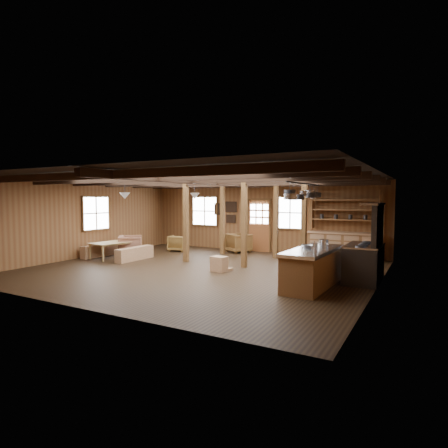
{
  "coord_description": "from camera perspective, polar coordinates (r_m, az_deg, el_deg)",
  "views": [
    {
      "loc": [
        6.09,
        -9.45,
        2.18
      ],
      "look_at": [
        0.62,
        0.4,
        1.39
      ],
      "focal_mm": 30.0,
      "sensor_mm": 36.0,
      "label": 1
    }
  ],
  "objects": [
    {
      "name": "room",
      "position": [
        11.27,
        -3.73,
        0.04
      ],
      "size": [
        10.04,
        9.04,
        2.84
      ],
      "color": "black",
      "rests_on": "ground"
    },
    {
      "name": "bowl",
      "position": [
        9.52,
        12.54,
        -3.34
      ],
      "size": [
        0.35,
        0.35,
        0.07
      ],
      "primitive_type": "imported",
      "rotation": [
        0.0,
        0.0,
        0.24
      ],
      "color": "silver",
      "rests_on": "kitchen_island"
    },
    {
      "name": "ceiling_joists",
      "position": [
        11.4,
        -3.28,
        6.53
      ],
      "size": [
        9.8,
        8.82,
        0.18
      ],
      "color": "black",
      "rests_on": "ceiling"
    },
    {
      "name": "back_counter",
      "position": [
        14.0,
        17.82,
        -2.65
      ],
      "size": [
        2.55,
        0.6,
        2.45
      ],
      "color": "brown",
      "rests_on": "floor"
    },
    {
      "name": "armchair_c",
      "position": [
        14.44,
        -14.06,
        -3.24
      ],
      "size": [
        1.18,
        1.18,
        0.77
      ],
      "primitive_type": "imported",
      "rotation": [
        0.0,
        0.0,
        2.28
      ],
      "color": "brown",
      "rests_on": "floor"
    },
    {
      "name": "step_stool",
      "position": [
        11.13,
        -0.75,
        -6.1
      ],
      "size": [
        0.54,
        0.41,
        0.45
      ],
      "primitive_type": "cube",
      "rotation": [
        0.0,
        0.0,
        -0.11
      ],
      "color": "brown",
      "rests_on": "floor"
    },
    {
      "name": "notice_boards",
      "position": [
        15.85,
        0.43,
        2.06
      ],
      "size": [
        1.08,
        0.03,
        0.9
      ],
      "color": "white",
      "rests_on": "wall_back"
    },
    {
      "name": "back_door",
      "position": [
        15.23,
        5.38,
        -0.9
      ],
      "size": [
        1.02,
        0.08,
        2.15
      ],
      "color": "brown",
      "rests_on": "floor"
    },
    {
      "name": "commercial_range",
      "position": [
        10.35,
        20.8,
        -4.71
      ],
      "size": [
        0.85,
        1.66,
        2.05
      ],
      "color": "#303032",
      "rests_on": "floor"
    },
    {
      "name": "counter_pot",
      "position": [
        10.01,
        14.88,
        -2.75
      ],
      "size": [
        0.28,
        0.28,
        0.17
      ],
      "primitive_type": "cylinder",
      "color": "silver",
      "rests_on": "kitchen_island"
    },
    {
      "name": "pendant_lamps",
      "position": [
        13.37,
        -9.56,
        4.27
      ],
      "size": [
        1.86,
        2.36,
        0.66
      ],
      "color": "#303032",
      "rests_on": "ceiling"
    },
    {
      "name": "pot_rack",
      "position": [
        10.05,
        11.98,
        4.46
      ],
      "size": [
        0.42,
        3.0,
        0.45
      ],
      "color": "#303032",
      "rests_on": "ceiling"
    },
    {
      "name": "kitchen_island",
      "position": [
        9.42,
        13.34,
        -6.5
      ],
      "size": [
        0.97,
        2.53,
        1.2
      ],
      "rotation": [
        0.0,
        0.0,
        -0.04
      ],
      "color": "brown",
      "rests_on": "floor"
    },
    {
      "name": "window_back_right",
      "position": [
        14.72,
        10.05,
        1.7
      ],
      "size": [
        1.02,
        0.06,
        1.32
      ],
      "color": "white",
      "rests_on": "wall_back"
    },
    {
      "name": "bench_aisle",
      "position": [
        13.5,
        -13.42,
        -4.42
      ],
      "size": [
        0.31,
        1.64,
        0.45
      ],
      "primitive_type": "cube",
      "color": "brown",
      "rests_on": "floor"
    },
    {
      "name": "timber_posts",
      "position": [
        12.83,
        3.27,
        0.52
      ],
      "size": [
        3.95,
        2.35,
        2.8
      ],
      "color": "#402812",
      "rests_on": "floor"
    },
    {
      "name": "bench_wall",
      "position": [
        14.69,
        -18.32,
        -3.84
      ],
      "size": [
        0.3,
        1.63,
        0.45
      ],
      "primitive_type": "cube",
      "color": "brown",
      "rests_on": "floor"
    },
    {
      "name": "armchair_a",
      "position": [
        15.41,
        -7.01,
        -2.93
      ],
      "size": [
        0.86,
        0.87,
        0.65
      ],
      "primitive_type": "imported",
      "rotation": [
        0.0,
        0.0,
        3.41
      ],
      "color": "brown",
      "rests_on": "floor"
    },
    {
      "name": "armchair_b",
      "position": [
        14.95,
        2.25,
        -2.89
      ],
      "size": [
        1.13,
        1.14,
        0.77
      ],
      "primitive_type": "imported",
      "rotation": [
        0.0,
        0.0,
        2.62
      ],
      "color": "brown",
      "rests_on": "floor"
    },
    {
      "name": "dining_table",
      "position": [
        14.15,
        -16.26,
        -3.82
      ],
      "size": [
        1.16,
        1.78,
        0.58
      ],
      "primitive_type": "imported",
      "rotation": [
        0.0,
        0.0,
        1.42
      ],
      "color": "olive",
      "rests_on": "floor"
    },
    {
      "name": "window_left",
      "position": [
        14.88,
        -18.94,
        1.56
      ],
      "size": [
        0.14,
        1.24,
        1.32
      ],
      "color": "white",
      "rests_on": "wall_back"
    },
    {
      "name": "window_back_left",
      "position": [
        16.41,
        -2.94,
        1.98
      ],
      "size": [
        1.32,
        0.06,
        1.32
      ],
      "color": "white",
      "rests_on": "wall_back"
    }
  ]
}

